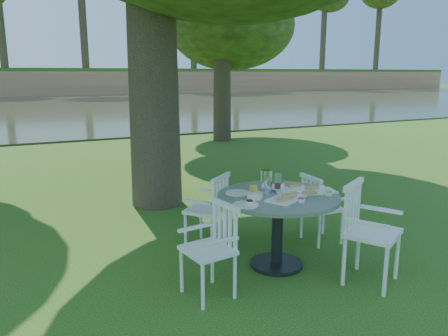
{
  "coord_description": "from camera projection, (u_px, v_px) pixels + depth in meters",
  "views": [
    {
      "loc": [
        -2.36,
        -4.75,
        2.04
      ],
      "look_at": [
        0.0,
        0.2,
        0.85
      ],
      "focal_mm": 35.0,
      "sensor_mm": 36.0,
      "label": 1
    }
  ],
  "objects": [
    {
      "name": "table",
      "position": [
        278.0,
        211.0,
        4.6
      ],
      "size": [
        1.28,
        1.28,
        0.8
      ],
      "color": "black",
      "rests_on": "ground"
    },
    {
      "name": "chair_ne",
      "position": [
        317.0,
        203.0,
        5.3
      ],
      "size": [
        0.41,
        0.43,
        0.84
      ],
      "rotation": [
        0.0,
        0.0,
        -4.74
      ],
      "color": "white",
      "rests_on": "ground"
    },
    {
      "name": "chair_sw",
      "position": [
        216.0,
        242.0,
        4.05
      ],
      "size": [
        0.47,
        0.5,
        0.87
      ],
      "rotation": [
        0.0,
        0.0,
        -1.42
      ],
      "color": "white",
      "rests_on": "ground"
    },
    {
      "name": "far_bank",
      "position": [
        37.0,
        16.0,
        40.46
      ],
      "size": [
        100.0,
        18.0,
        15.2
      ],
      "color": "#A7724E",
      "rests_on": "ground"
    },
    {
      "name": "ground",
      "position": [
        231.0,
        235.0,
        5.61
      ],
      "size": [
        140.0,
        140.0,
        0.0
      ],
      "primitive_type": "plane",
      "color": "#1D440E",
      "rests_on": "ground"
    },
    {
      "name": "chair_se",
      "position": [
        363.0,
        224.0,
        4.3
      ],
      "size": [
        0.67,
        0.66,
        1.0
      ],
      "rotation": [
        0.0,
        0.0,
        0.53
      ],
      "color": "white",
      "rests_on": "ground"
    },
    {
      "name": "river",
      "position": [
        59.0,
        108.0,
        25.91
      ],
      "size": [
        100.0,
        28.0,
        0.12
      ],
      "primitive_type": "cube",
      "color": "#2C331E",
      "rests_on": "ground"
    },
    {
      "name": "tableware",
      "position": [
        276.0,
        190.0,
        4.6
      ],
      "size": [
        1.26,
        0.75,
        0.24
      ],
      "color": "white",
      "rests_on": "table"
    },
    {
      "name": "chair_nw",
      "position": [
        213.0,
        205.0,
        5.14
      ],
      "size": [
        0.61,
        0.61,
        0.89
      ],
      "rotation": [
        0.0,
        0.0,
        -2.45
      ],
      "color": "white",
      "rests_on": "ground"
    }
  ]
}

